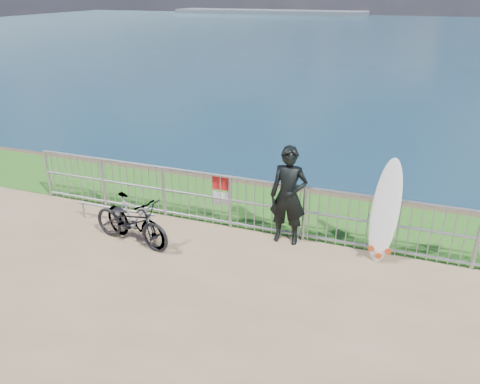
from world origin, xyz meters
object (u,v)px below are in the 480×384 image
at_px(surfboard, 385,215).
at_px(bicycle_near, 131,222).
at_px(surfer, 288,196).
at_px(bicycle_far, 134,220).

xyz_separation_m(surfboard, bicycle_near, (-4.47, -1.08, -0.40)).
bearing_deg(bicycle_near, surfboard, -65.93).
xyz_separation_m(surfer, bicycle_near, (-2.73, -1.10, -0.49)).
xyz_separation_m(surfboard, bicycle_far, (-4.43, -1.03, -0.38)).
bearing_deg(bicycle_far, surfer, -51.48).
relative_size(surfer, bicycle_far, 1.19).
relative_size(bicycle_near, bicycle_far, 1.09).
bearing_deg(bicycle_far, surfboard, -59.55).
relative_size(surfer, bicycle_near, 1.09).
bearing_deg(surfboard, bicycle_near, -166.36).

